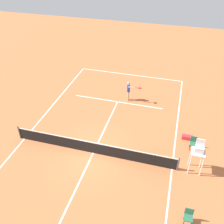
{
  "coord_description": "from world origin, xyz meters",
  "views": [
    {
      "loc": [
        -4.53,
        11.38,
        12.2
      ],
      "look_at": [
        -0.24,
        -3.81,
        0.8
      ],
      "focal_mm": 40.47,
      "sensor_mm": 36.0,
      "label": 1
    }
  ],
  "objects_px": {
    "tennis_ball": "(126,105)",
    "courtside_chair_mid": "(193,143)",
    "player_serving": "(129,89)",
    "umpire_chair": "(199,151)",
    "courtside_chair_near": "(189,216)",
    "equipment_bag": "(187,137)"
  },
  "relations": [
    {
      "from": "courtside_chair_near",
      "to": "equipment_bag",
      "type": "height_order",
      "value": "courtside_chair_near"
    },
    {
      "from": "courtside_chair_near",
      "to": "courtside_chair_mid",
      "type": "height_order",
      "value": "same"
    },
    {
      "from": "umpire_chair",
      "to": "courtside_chair_mid",
      "type": "bearing_deg",
      "value": -85.99
    },
    {
      "from": "tennis_ball",
      "to": "courtside_chair_near",
      "type": "xyz_separation_m",
      "value": [
        -5.45,
        9.46,
        0.5
      ]
    },
    {
      "from": "courtside_chair_mid",
      "to": "courtside_chair_near",
      "type": "bearing_deg",
      "value": 88.69
    },
    {
      "from": "player_serving",
      "to": "umpire_chair",
      "type": "bearing_deg",
      "value": 37.33
    },
    {
      "from": "umpire_chair",
      "to": "courtside_chair_near",
      "type": "xyz_separation_m",
      "value": [
        0.27,
        3.69,
        -1.07
      ]
    },
    {
      "from": "tennis_ball",
      "to": "equipment_bag",
      "type": "distance_m",
      "value": 5.97
    },
    {
      "from": "player_serving",
      "to": "courtside_chair_near",
      "type": "bearing_deg",
      "value": 24.59
    },
    {
      "from": "courtside_chair_near",
      "to": "umpire_chair",
      "type": "bearing_deg",
      "value": -94.13
    },
    {
      "from": "courtside_chair_mid",
      "to": "umpire_chair",
      "type": "bearing_deg",
      "value": 94.01
    },
    {
      "from": "tennis_ball",
      "to": "courtside_chair_near",
      "type": "relative_size",
      "value": 0.07
    },
    {
      "from": "courtside_chair_mid",
      "to": "equipment_bag",
      "type": "bearing_deg",
      "value": -67.14
    },
    {
      "from": "player_serving",
      "to": "equipment_bag",
      "type": "relative_size",
      "value": 2.39
    },
    {
      "from": "player_serving",
      "to": "courtside_chair_near",
      "type": "height_order",
      "value": "player_serving"
    },
    {
      "from": "equipment_bag",
      "to": "player_serving",
      "type": "bearing_deg",
      "value": -36.79
    },
    {
      "from": "tennis_ball",
      "to": "courtside_chair_mid",
      "type": "xyz_separation_m",
      "value": [
        -5.58,
        3.8,
        0.5
      ]
    },
    {
      "from": "tennis_ball",
      "to": "equipment_bag",
      "type": "xyz_separation_m",
      "value": [
        -5.21,
        2.93,
        0.12
      ]
    },
    {
      "from": "tennis_ball",
      "to": "courtside_chair_near",
      "type": "bearing_deg",
      "value": 119.94
    },
    {
      "from": "player_serving",
      "to": "courtside_chair_mid",
      "type": "distance_m",
      "value": 7.34
    },
    {
      "from": "player_serving",
      "to": "equipment_bag",
      "type": "bearing_deg",
      "value": 50.26
    },
    {
      "from": "tennis_ball",
      "to": "umpire_chair",
      "type": "xyz_separation_m",
      "value": [
        -5.71,
        5.77,
        1.57
      ]
    }
  ]
}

